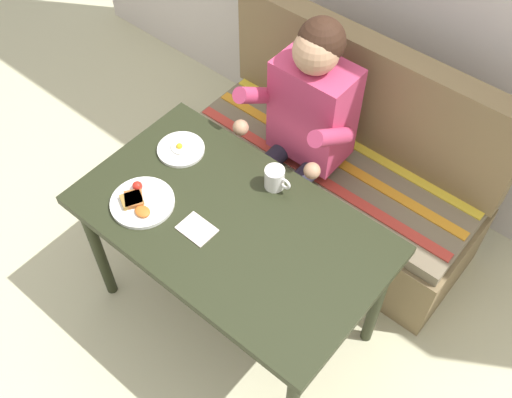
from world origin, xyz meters
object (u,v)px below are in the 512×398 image
object	(u,v)px
person	(303,122)
napkin	(197,229)
plate_breakfast	(141,202)
plate_eggs	(181,149)
table	(231,234)
coffee_mug	(275,178)
couch	(336,172)

from	to	relation	value
person	napkin	xyz separation A→B (m)	(0.03, -0.70, -0.01)
plate_breakfast	napkin	xyz separation A→B (m)	(0.25, 0.05, -0.01)
plate_eggs	table	bearing A→B (deg)	-19.50
plate_breakfast	coffee_mug	bearing A→B (deg)	49.63
person	plate_eggs	world-z (taller)	person
couch	napkin	distance (m)	0.96
couch	plate_eggs	bearing A→B (deg)	-122.48
table	plate_eggs	world-z (taller)	plate_eggs
person	couch	bearing A→B (deg)	59.13
table	napkin	size ratio (longest dim) A/B	8.89
table	couch	size ratio (longest dim) A/B	0.83
napkin	coffee_mug	bearing A→B (deg)	75.48
table	coffee_mug	size ratio (longest dim) A/B	10.17
coffee_mug	person	bearing A→B (deg)	109.65
person	plate_eggs	xyz separation A→B (m)	(-0.29, -0.45, -0.00)
couch	coffee_mug	distance (m)	0.69
coffee_mug	napkin	distance (m)	0.37
couch	napkin	world-z (taller)	couch
table	napkin	world-z (taller)	napkin
couch	plate_eggs	world-z (taller)	couch
napkin	table	bearing A→B (deg)	56.84
plate_eggs	coffee_mug	size ratio (longest dim) A/B	1.67
table	napkin	distance (m)	0.16
coffee_mug	napkin	xyz separation A→B (m)	(-0.09, -0.35, -0.05)
table	napkin	bearing A→B (deg)	-123.16
person	plate_breakfast	xyz separation A→B (m)	(-0.22, -0.75, 0.00)
plate_breakfast	plate_eggs	size ratio (longest dim) A/B	1.27
coffee_mug	plate_eggs	bearing A→B (deg)	-166.34
couch	plate_breakfast	xyz separation A→B (m)	(-0.32, -0.92, 0.41)
table	couch	distance (m)	0.83
couch	person	bearing A→B (deg)	-120.87
couch	table	bearing A→B (deg)	-90.00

